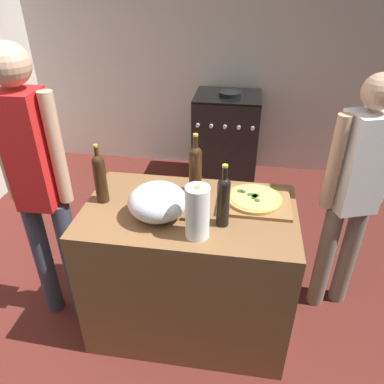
% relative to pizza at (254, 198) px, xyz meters
% --- Properties ---
extents(ground_plane, '(4.48, 3.66, 0.02)m').
position_rel_pizza_xyz_m(ground_plane, '(-0.55, 0.67, -0.93)').
color(ground_plane, '#511E19').
extents(kitchen_wall_rear, '(4.48, 0.10, 2.60)m').
position_rel_pizza_xyz_m(kitchen_wall_rear, '(-0.55, 2.25, 0.38)').
color(kitchen_wall_rear, beige).
rests_on(kitchen_wall_rear, ground_plane).
extents(counter, '(1.17, 0.70, 0.89)m').
position_rel_pizza_xyz_m(counter, '(-0.35, -0.12, -0.47)').
color(counter, brown).
rests_on(counter, ground_plane).
extents(cutting_board, '(0.40, 0.32, 0.02)m').
position_rel_pizza_xyz_m(cutting_board, '(0.00, -0.00, -0.02)').
color(cutting_board, olive).
rests_on(cutting_board, counter).
extents(pizza, '(0.30, 0.30, 0.03)m').
position_rel_pizza_xyz_m(pizza, '(0.00, 0.00, 0.00)').
color(pizza, tan).
rests_on(pizza, cutting_board).
extents(mixing_bowl, '(0.31, 0.31, 0.19)m').
position_rel_pizza_xyz_m(mixing_bowl, '(-0.50, -0.21, 0.06)').
color(mixing_bowl, '#B2B2B7').
rests_on(mixing_bowl, counter).
extents(paper_towel_roll, '(0.12, 0.12, 0.28)m').
position_rel_pizza_xyz_m(paper_towel_roll, '(-0.27, -0.34, 0.11)').
color(paper_towel_roll, white).
rests_on(paper_towel_roll, counter).
extents(wine_bottle_amber, '(0.07, 0.07, 0.36)m').
position_rel_pizza_xyz_m(wine_bottle_amber, '(-0.34, 0.07, 0.13)').
color(wine_bottle_amber, '#331E0F').
rests_on(wine_bottle_amber, counter).
extents(wine_bottle_dark, '(0.07, 0.07, 0.34)m').
position_rel_pizza_xyz_m(wine_bottle_dark, '(-0.16, -0.22, 0.12)').
color(wine_bottle_dark, black).
rests_on(wine_bottle_dark, counter).
extents(wine_bottle_clear, '(0.07, 0.07, 0.34)m').
position_rel_pizza_xyz_m(wine_bottle_clear, '(-0.84, -0.10, 0.12)').
color(wine_bottle_clear, '#331E0F').
rests_on(wine_bottle_clear, counter).
extents(stove, '(0.65, 0.58, 0.98)m').
position_rel_pizza_xyz_m(stove, '(-0.27, 1.85, -0.45)').
color(stove, black).
rests_on(stove, ground_plane).
extents(person_in_stripes, '(0.37, 0.21, 1.74)m').
position_rel_pizza_xyz_m(person_in_stripes, '(-1.19, -0.15, 0.09)').
color(person_in_stripes, '#383D4C').
rests_on(person_in_stripes, ground_plane).
extents(person_in_red, '(0.39, 0.27, 1.57)m').
position_rel_pizza_xyz_m(person_in_red, '(0.58, 0.20, -0.01)').
color(person_in_red, slate).
rests_on(person_in_red, ground_plane).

